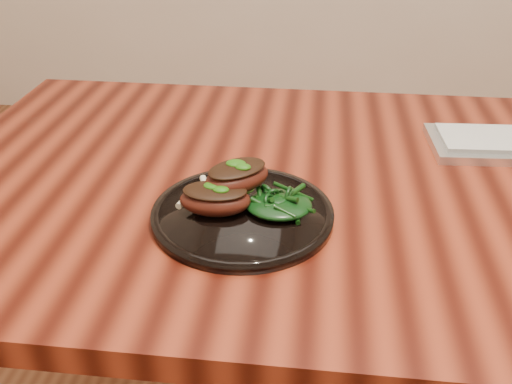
# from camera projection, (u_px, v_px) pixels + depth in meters

# --- Properties ---
(desk) EXTENTS (1.60, 0.80, 0.75)m
(desk) POSITION_uv_depth(u_px,v_px,m) (414.00, 227.00, 0.94)
(desk) COLOR #350C06
(desk) RESTS_ON ground
(plate) EXTENTS (0.26, 0.26, 0.02)m
(plate) POSITION_uv_depth(u_px,v_px,m) (243.00, 214.00, 0.81)
(plate) COLOR black
(plate) RESTS_ON desk
(lamb_chop_front) EXTENTS (0.11, 0.07, 0.04)m
(lamb_chop_front) POSITION_uv_depth(u_px,v_px,m) (215.00, 198.00, 0.79)
(lamb_chop_front) COLOR #42150C
(lamb_chop_front) RESTS_ON plate
(lamb_chop_back) EXTENTS (0.12, 0.11, 0.04)m
(lamb_chop_back) POSITION_uv_depth(u_px,v_px,m) (237.00, 176.00, 0.81)
(lamb_chop_back) COLOR #42150C
(lamb_chop_back) RESTS_ON plate
(herb_smear) EXTENTS (0.08, 0.06, 0.01)m
(herb_smear) POSITION_uv_depth(u_px,v_px,m) (226.00, 188.00, 0.85)
(herb_smear) COLOR #124207
(herb_smear) RESTS_ON plate
(greens_heap) EXTENTS (0.09, 0.09, 0.04)m
(greens_heap) POSITION_uv_depth(u_px,v_px,m) (279.00, 201.00, 0.79)
(greens_heap) COLOR black
(greens_heap) RESTS_ON plate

